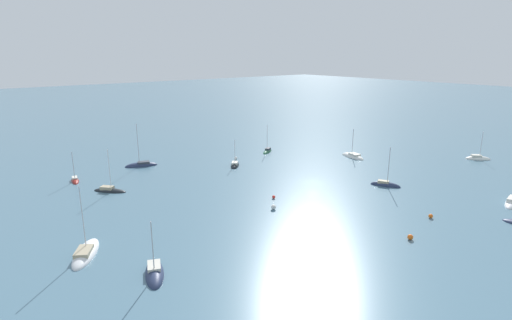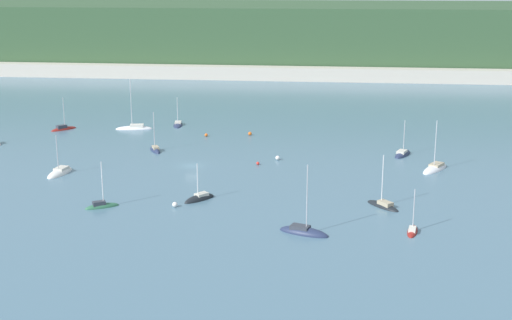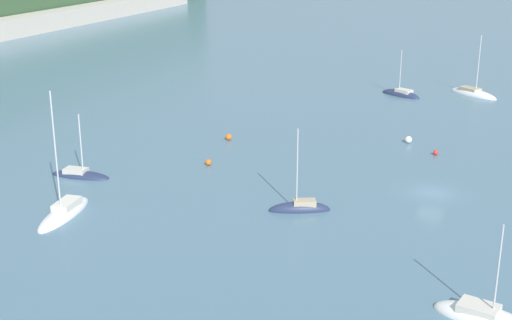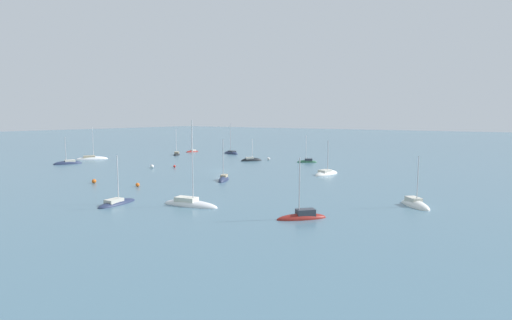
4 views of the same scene
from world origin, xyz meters
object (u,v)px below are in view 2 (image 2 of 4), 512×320
(mooring_buoy_0, at_px, (175,205))
(sailboat_8, at_px, (102,207))
(sailboat_0, at_px, (155,150))
(sailboat_3, at_px, (403,155))
(sailboat_4, at_px, (63,129))
(mooring_buoy_3, at_px, (258,163))
(sailboat_11, at_px, (304,233))
(sailboat_9, at_px, (200,199))
(sailboat_12, at_px, (178,125))
(sailboat_10, at_px, (412,231))
(sailboat_1, at_px, (134,129))
(sailboat_2, at_px, (383,206))
(mooring_buoy_1, at_px, (250,134))
(mooring_buoy_4, at_px, (206,135))
(mooring_buoy_2, at_px, (278,158))
(sailboat_7, at_px, (435,169))
(sailboat_6, at_px, (60,173))

(mooring_buoy_0, bearing_deg, sailboat_8, -173.33)
(sailboat_0, height_order, sailboat_3, sailboat_0)
(sailboat_4, distance_m, mooring_buoy_3, 56.15)
(sailboat_4, height_order, sailboat_11, sailboat_11)
(sailboat_3, bearing_deg, sailboat_0, 115.52)
(mooring_buoy_0, bearing_deg, sailboat_0, 108.70)
(sailboat_9, bearing_deg, sailboat_12, -124.15)
(sailboat_10, bearing_deg, sailboat_9, 82.22)
(sailboat_1, bearing_deg, mooring_buoy_0, 101.91)
(sailboat_1, xyz_separation_m, sailboat_2, (55.59, -52.13, 0.00))
(sailboat_8, bearing_deg, mooring_buoy_1, 40.46)
(sailboat_4, relative_size, mooring_buoy_4, 11.59)
(mooring_buoy_1, distance_m, mooring_buoy_2, 22.75)
(sailboat_0, xyz_separation_m, sailboat_12, (-0.59, 25.48, -0.01))
(sailboat_7, relative_size, sailboat_9, 1.47)
(sailboat_6, relative_size, mooring_buoy_1, 10.21)
(sailboat_4, bearing_deg, sailboat_2, -82.27)
(sailboat_2, distance_m, sailboat_8, 45.40)
(mooring_buoy_0, bearing_deg, sailboat_2, 6.47)
(sailboat_3, relative_size, mooring_buoy_3, 13.10)
(sailboat_6, xyz_separation_m, sailboat_11, (46.79, -26.42, 0.02))
(sailboat_4, distance_m, sailboat_9, 64.84)
(sailboat_3, xyz_separation_m, sailboat_7, (5.16, -10.54, 0.00))
(sailboat_11, relative_size, mooring_buoy_3, 18.22)
(sailboat_1, distance_m, sailboat_9, 57.67)
(sailboat_9, relative_size, mooring_buoy_4, 9.97)
(mooring_buoy_0, bearing_deg, sailboat_3, 43.68)
(sailboat_12, bearing_deg, mooring_buoy_2, 33.61)
(sailboat_4, bearing_deg, mooring_buoy_2, -70.68)
(sailboat_4, relative_size, sailboat_10, 1.19)
(sailboat_4, distance_m, sailboat_8, 61.19)
(sailboat_3, distance_m, sailboat_8, 64.49)
(sailboat_4, bearing_deg, sailboat_7, -65.18)
(sailboat_1, height_order, sailboat_8, sailboat_1)
(mooring_buoy_0, xyz_separation_m, mooring_buoy_2, (14.20, 31.02, 0.01))
(sailboat_3, xyz_separation_m, sailboat_6, (-65.20, -20.95, -0.01))
(sailboat_8, bearing_deg, mooring_buoy_3, 20.61)
(sailboat_6, relative_size, sailboat_7, 0.80)
(sailboat_2, height_order, sailboat_8, sailboat_2)
(sailboat_10, distance_m, sailboat_11, 15.92)
(mooring_buoy_2, bearing_deg, sailboat_1, 145.62)
(sailboat_2, height_order, sailboat_3, sailboat_2)
(sailboat_1, distance_m, sailboat_10, 86.60)
(sailboat_3, relative_size, sailboat_4, 0.98)
(sailboat_11, height_order, mooring_buoy_2, sailboat_11)
(sailboat_10, bearing_deg, mooring_buoy_1, 38.43)
(sailboat_7, distance_m, mooring_buoy_3, 34.07)
(sailboat_3, height_order, mooring_buoy_2, sailboat_3)
(sailboat_11, height_order, sailboat_12, sailboat_11)
(sailboat_10, bearing_deg, sailboat_2, 28.62)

